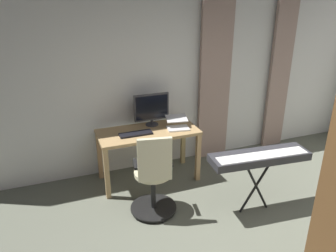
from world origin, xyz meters
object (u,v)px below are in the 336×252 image
Objects in this scene: computer_monitor at (152,108)px; office_chair at (154,179)px; laptop at (177,125)px; piano_keyboard at (259,158)px; computer_keyboard at (136,134)px; desk at (148,138)px.

office_chair is at bearing 72.76° from computer_monitor.
laptop is 1.24m from piano_keyboard.
computer_keyboard is (0.00, -0.72, 0.27)m from office_chair.
piano_keyboard is (-0.98, 1.15, 0.08)m from desk.
piano_keyboard is at bearing 126.74° from laptop.
desk is 3.10× the size of computer_keyboard.
desk is at bearing 87.60° from office_chair.
piano_keyboard is (-0.86, 1.33, -0.27)m from computer_monitor.
computer_monitor reaches higher than desk.
desk is at bearing 2.63° from laptop.
computer_monitor is at bearing -122.15° from desk.
desk is 1.13× the size of piano_keyboard.
piano_keyboard is at bearing 122.76° from computer_monitor.
desk is at bearing -160.09° from computer_keyboard.
laptop is (-0.59, -0.74, 0.30)m from office_chair.
office_chair reaches higher than piano_keyboard.
office_chair is 3.06× the size of laptop.
computer_keyboard is 1.59m from piano_keyboard.
office_chair is at bearing -12.15° from piano_keyboard.
office_chair is 0.89× the size of piano_keyboard.
office_chair is 2.13× the size of computer_monitor.
piano_keyboard reaches higher than computer_keyboard.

